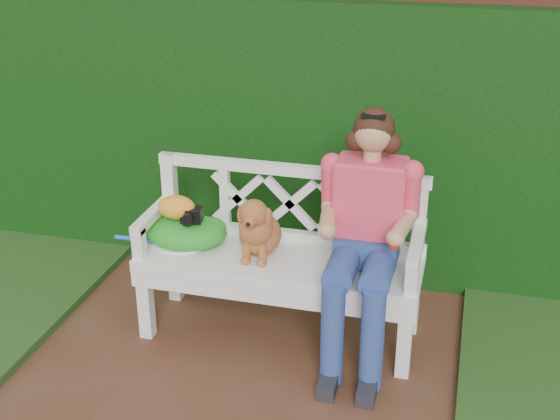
% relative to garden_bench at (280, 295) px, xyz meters
% --- Properties ---
extents(brick_wall, '(10.00, 0.30, 2.20)m').
position_rel_garden_bench_xyz_m(brick_wall, '(-0.12, 0.99, 0.86)').
color(brick_wall, brown).
rests_on(brick_wall, ground).
extents(ivy_hedge, '(10.00, 0.18, 1.70)m').
position_rel_garden_bench_xyz_m(ivy_hedge, '(-0.12, 0.77, 0.61)').
color(ivy_hedge, '#124B0E').
rests_on(ivy_hedge, ground).
extents(garden_bench, '(1.60, 0.65, 0.48)m').
position_rel_garden_bench_xyz_m(garden_bench, '(0.00, 0.00, 0.00)').
color(garden_bench, white).
rests_on(garden_bench, ground).
extents(seated_woman, '(0.62, 0.77, 1.25)m').
position_rel_garden_bench_xyz_m(seated_woman, '(0.46, -0.02, 0.39)').
color(seated_woman, '#E1406F').
rests_on(seated_woman, ground).
extents(dog, '(0.29, 0.36, 0.36)m').
position_rel_garden_bench_xyz_m(dog, '(-0.11, -0.01, 0.42)').
color(dog, '#A56E3F').
rests_on(dog, garden_bench).
extents(tennis_racket, '(0.59, 0.42, 0.03)m').
position_rel_garden_bench_xyz_m(tennis_racket, '(-0.59, -0.03, 0.25)').
color(tennis_racket, white).
rests_on(tennis_racket, garden_bench).
extents(green_bag, '(0.52, 0.44, 0.16)m').
position_rel_garden_bench_xyz_m(green_bag, '(-0.54, 0.01, 0.32)').
color(green_bag, '#289919').
rests_on(green_bag, garden_bench).
extents(camera_item, '(0.12, 0.10, 0.07)m').
position_rel_garden_bench_xyz_m(camera_item, '(-0.49, -0.01, 0.43)').
color(camera_item, black).
rests_on(camera_item, green_bag).
extents(baseball_glove, '(0.24, 0.21, 0.13)m').
position_rel_garden_bench_xyz_m(baseball_glove, '(-0.58, -0.00, 0.46)').
color(baseball_glove, orange).
rests_on(baseball_glove, green_bag).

